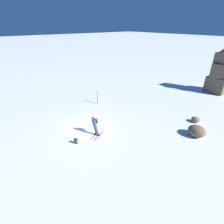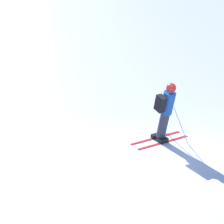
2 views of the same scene
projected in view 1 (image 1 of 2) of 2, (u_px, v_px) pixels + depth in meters
name	position (u px, v px, depth m)	size (l,w,h in m)	color
ground_plane	(90.00, 129.00, 17.06)	(300.00, 300.00, 0.00)	white
skier	(95.00, 125.00, 15.77)	(1.39, 1.79, 1.88)	red
rock_pillar	(220.00, 74.00, 24.89)	(2.67, 2.35, 6.49)	brown
spare_backpack	(76.00, 141.00, 14.90)	(0.37, 0.34, 0.50)	#236633
exposed_boulder_0	(197.00, 131.00, 15.80)	(1.58, 1.34, 1.03)	brown
exposed_boulder_1	(196.00, 120.00, 18.11)	(0.90, 0.76, 0.58)	#7A664C
trail_marker	(98.00, 97.00, 21.98)	(0.13, 0.13, 1.69)	brown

